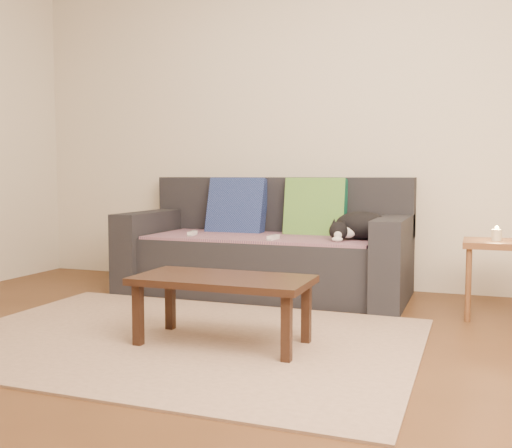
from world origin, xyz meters
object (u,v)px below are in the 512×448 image
cat (360,226)px  wii_remote_b (273,237)px  side_table (496,254)px  coffee_table (223,285)px  sofa (267,252)px  wii_remote_a (192,233)px

cat → wii_remote_b: bearing=-174.3°
wii_remote_b → cat: bearing=-64.6°
side_table → coffee_table: bearing=-139.4°
cat → sofa: bearing=156.7°
wii_remote_b → side_table: bearing=-84.1°
side_table → wii_remote_a: bearing=179.0°
sofa → side_table: sofa is taller
sofa → wii_remote_a: sofa is taller
cat → coffee_table: bearing=-124.3°
wii_remote_b → coffee_table: size_ratio=0.16×
sofa → wii_remote_a: 0.58m
cat → wii_remote_a: 1.23m
cat → coffee_table: (-0.46, -1.33, -0.22)m
coffee_table → wii_remote_b: bearing=95.1°
wii_remote_a → coffee_table: (0.76, -1.19, -0.14)m
wii_remote_a → side_table: (2.10, -0.04, -0.06)m
side_table → coffee_table: side_table is taller
cat → wii_remote_a: cat is taller
sofa → cat: bearing=-8.2°
cat → side_table: bearing=-26.6°
wii_remote_b → coffee_table: bearing=-170.3°
wii_remote_a → wii_remote_b: 0.66m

